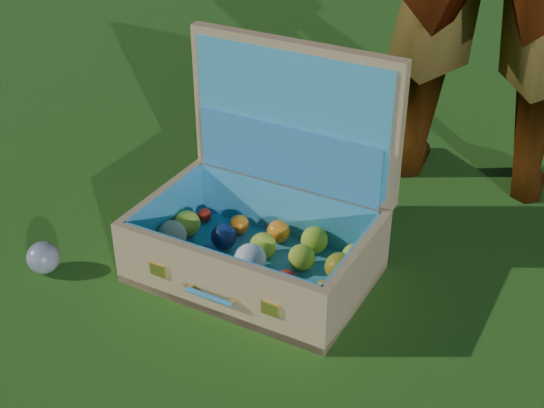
{
  "coord_description": "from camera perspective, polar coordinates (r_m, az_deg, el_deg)",
  "views": [
    {
      "loc": [
        0.86,
        -0.99,
        1.1
      ],
      "look_at": [
        -0.03,
        0.25,
        0.16
      ],
      "focal_mm": 50.0,
      "sensor_mm": 36.0,
      "label": 1
    }
  ],
  "objects": [
    {
      "name": "suitcase",
      "position": [
        1.8,
        -0.45,
        -0.48
      ],
      "size": [
        0.59,
        0.46,
        0.52
      ],
      "rotation": [
        0.0,
        0.0,
        0.12
      ],
      "color": "tan",
      "rests_on": "ground"
    },
    {
      "name": "ground",
      "position": [
        1.71,
        -4.19,
        -8.62
      ],
      "size": [
        60.0,
        60.0,
        0.0
      ],
      "primitive_type": "plane",
      "color": "#215114",
      "rests_on": "ground"
    },
    {
      "name": "stray_ball",
      "position": [
        1.9,
        -16.84,
        -3.88
      ],
      "size": [
        0.08,
        0.08,
        0.08
      ],
      "primitive_type": "sphere",
      "color": "#3B609B",
      "rests_on": "ground"
    }
  ]
}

